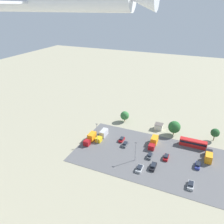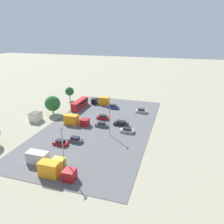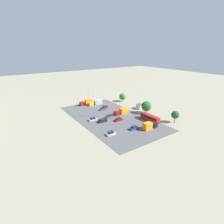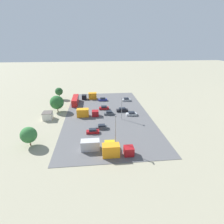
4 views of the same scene
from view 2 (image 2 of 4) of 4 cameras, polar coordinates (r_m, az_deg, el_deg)
The scene contains 20 objects.
ground_plane at distance 75.42m, azimuth -10.88°, elevation -2.71°, with size 400.00×400.00×0.00m, color gray.
parking_lot_surface at distance 71.25m, azimuth -3.21°, elevation -3.73°, with size 61.28×32.90×0.08m.
shed_building at distance 79.65m, azimuth -19.33°, elevation -1.15°, with size 3.88×3.47×2.84m.
bus at distance 88.60m, azimuth -8.42°, elevation 2.20°, with size 11.08×2.50×3.11m.
parked_car_0 at distance 86.99m, azimuth 0.28°, elevation 1.37°, with size 1.73×4.35×1.57m.
parked_car_1 at distance 61.39m, azimuth -13.29°, elevation -7.82°, with size 1.72×4.08×1.47m.
parked_car_2 at distance 70.66m, azimuth -2.75°, elevation -3.35°, with size 1.71×4.03×1.49m.
parked_car_3 at distance 71.48m, azimuth 2.39°, elevation -3.00°, with size 1.88×4.76×1.64m.
parked_car_4 at distance 76.50m, azimuth -2.39°, elevation -1.40°, with size 1.80×4.20×1.56m.
parked_car_5 at distance 83.28m, azimuth 7.64°, elevation 0.28°, with size 1.96×4.13×1.54m.
parked_car_6 at distance 67.01m, azimuth 3.95°, elevation -4.77°, with size 1.98×4.23×1.47m.
parked_car_7 at distance 62.14m, azimuth -9.63°, elevation -7.15°, with size 1.75×4.08×1.51m.
parked_truck_0 at distance 49.05m, azimuth -14.67°, elevation -14.58°, with size 2.46×8.09×3.31m.
parked_truck_1 at distance 54.01m, azimuth -17.48°, elevation -11.63°, with size 2.43×9.25×2.83m.
parked_truck_2 at distance 91.73m, azimuth -2.78°, elevation 2.90°, with size 2.59×7.39×3.22m.
parked_truck_3 at distance 73.05m, azimuth -9.63°, elevation -2.11°, with size 2.51×8.43×3.13m.
tree_near_shed at distance 98.81m, azimuth -11.04°, elevation 5.30°, with size 3.83×3.83×5.91m.
tree_apron_mid at distance 83.34m, azimuth -15.26°, elevation 2.16°, with size 5.66×5.66×6.88m.
light_pole_lot_centre at distance 63.59m, azimuth -0.68°, elevation -2.24°, with size 0.90×0.28×8.31m.
light_pole_lot_edge at distance 49.41m, azimuth -12.72°, elevation -8.88°, with size 0.90×0.28×9.79m.
Camera 2 is at (60.80, 33.71, 29.23)m, focal length 35.00 mm.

